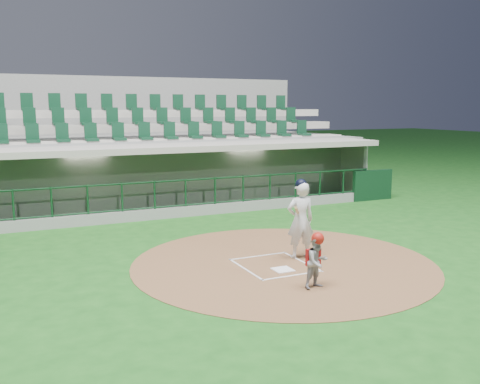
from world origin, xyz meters
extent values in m
plane|color=#154B16|center=(0.00, 0.00, 0.00)|extent=(120.00, 120.00, 0.00)
cylinder|color=brown|center=(0.30, -0.20, 0.01)|extent=(7.20, 7.20, 0.01)
cube|color=white|center=(0.00, -0.70, 0.02)|extent=(0.43, 0.43, 0.02)
cube|color=white|center=(-0.75, -0.30, 0.02)|extent=(0.05, 1.80, 0.01)
cube|color=white|center=(0.75, -0.30, 0.02)|extent=(0.05, 1.80, 0.01)
cube|color=white|center=(0.00, 0.55, 0.02)|extent=(1.55, 0.05, 0.01)
cube|color=white|center=(0.00, -1.15, 0.02)|extent=(1.55, 0.05, 0.01)
cube|color=slate|center=(0.00, 7.50, -0.55)|extent=(15.00, 3.00, 0.10)
cube|color=slate|center=(0.00, 9.10, 0.85)|extent=(15.00, 0.20, 2.70)
cube|color=beige|center=(0.00, 8.98, 1.10)|extent=(13.50, 0.04, 0.90)
cube|color=gray|center=(7.50, 7.50, 0.85)|extent=(0.20, 3.00, 2.70)
cube|color=#9A958B|center=(0.00, 7.25, 2.30)|extent=(15.40, 3.50, 0.20)
cube|color=gray|center=(0.00, 5.95, 0.15)|extent=(15.00, 0.15, 0.40)
cube|color=black|center=(0.00, 5.95, 1.73)|extent=(15.00, 0.01, 0.95)
cube|color=brown|center=(0.00, 8.55, -0.28)|extent=(12.75, 0.40, 0.45)
cube|color=white|center=(-3.00, 7.50, 2.17)|extent=(1.30, 0.35, 0.04)
cube|color=white|center=(3.00, 7.50, 2.17)|extent=(1.30, 0.35, 0.04)
cube|color=black|center=(7.80, 5.90, 0.60)|extent=(1.80, 0.18, 1.20)
imported|color=#9D1013|center=(-4.45, 8.21, 0.38)|extent=(1.25, 0.87, 1.76)
imported|color=#A2111D|center=(-1.90, 8.34, 0.30)|extent=(0.95, 0.41, 1.61)
imported|color=#B41318|center=(1.86, 8.24, 0.35)|extent=(0.96, 0.77, 1.70)
imported|color=#B01316|center=(5.92, 8.49, 0.31)|extent=(1.54, 0.58, 1.63)
cube|color=gray|center=(0.00, 10.75, 1.15)|extent=(17.00, 6.50, 2.50)
cube|color=#B0AA9F|center=(0.00, 9.25, 2.30)|extent=(16.60, 0.95, 0.30)
cube|color=gray|center=(0.00, 10.20, 2.85)|extent=(16.60, 0.95, 0.30)
cube|color=#A6A196|center=(0.00, 11.15, 3.40)|extent=(16.60, 0.95, 0.30)
cube|color=slate|center=(0.00, 14.10, 2.53)|extent=(17.00, 0.25, 5.05)
imported|color=silver|center=(0.88, 0.02, 0.95)|extent=(0.75, 0.55, 1.88)
sphere|color=black|center=(0.88, 0.02, 1.83)|extent=(0.28, 0.28, 0.28)
cylinder|color=#A17D49|center=(0.63, -0.23, 1.25)|extent=(0.58, 0.79, 0.39)
imported|color=#929297|center=(0.04, -2.03, 0.55)|extent=(0.59, 0.50, 1.08)
sphere|color=#9D1810|center=(0.04, -2.03, 1.05)|extent=(0.26, 0.26, 0.26)
cube|color=#A01112|center=(0.04, -1.88, 0.62)|extent=(0.32, 0.10, 0.35)
camera|label=1|loc=(-5.82, -10.90, 3.69)|focal=40.00mm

